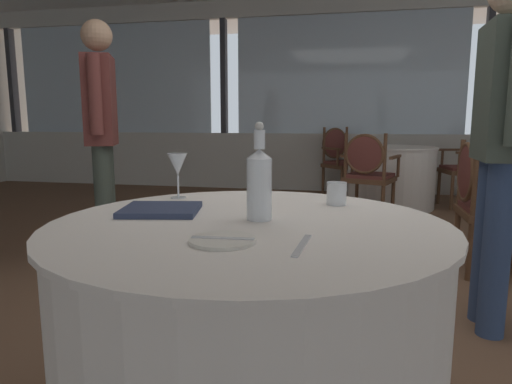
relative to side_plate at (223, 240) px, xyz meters
The scene contains 17 objects.
ground_plane 1.64m from the side_plate, 80.19° to the left, with size 15.18×15.18×0.00m, color brown.
window_wall_far 5.70m from the side_plate, 87.48° to the left, with size 11.68×0.14×2.79m.
foreground_table 0.45m from the side_plate, 86.44° to the left, with size 1.28×1.28×0.73m.
side_plate is the anchor object (origin of this frame).
butter_knife 0.01m from the side_plate, ahead, with size 0.17×0.02×0.00m, color silver.
dinner_fork 0.21m from the side_plate, ahead, with size 0.21×0.02×0.00m, color silver.
water_bottle 0.32m from the side_plate, 81.90° to the left, with size 0.08×0.08×0.32m.
wine_glass 0.73m from the side_plate, 120.80° to the left, with size 0.08×0.08×0.19m.
water_tumbler 0.67m from the side_plate, 65.25° to the left, with size 0.08×0.08×0.09m, color white.
menu_book 0.46m from the side_plate, 134.14° to the left, with size 0.26×0.23×0.02m, color #2D3856.
background_table_0 4.64m from the side_plate, 79.86° to the left, with size 1.06×1.06×0.73m.
dining_chair_0_0 3.69m from the side_plate, 82.12° to the left, with size 0.63×0.58×0.92m.
dining_chair_0_1 5.05m from the side_plate, 69.64° to the left, with size 0.54×0.60×0.98m.
dining_chair_0_2 5.28m from the side_plate, 88.00° to the left, with size 0.66×0.65×0.95m.
dining_chair_1_1 2.51m from the side_plate, 60.46° to the left, with size 0.47×0.54×0.92m.
diner_person_0 1.65m from the side_plate, 50.68° to the left, with size 0.22×0.53×1.76m.
diner_person_1 2.50m from the side_plate, 127.30° to the left, with size 0.32×0.50×1.77m.
Camera 1 is at (0.08, -2.57, 1.06)m, focal length 31.71 mm.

